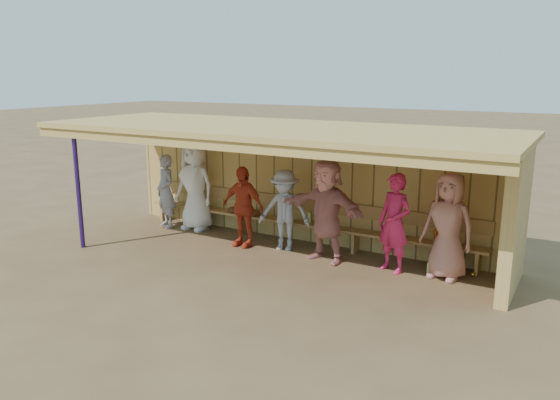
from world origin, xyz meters
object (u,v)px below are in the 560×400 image
(player_a, at_px, (166,191))
(player_e, at_px, (284,210))
(player_h, at_px, (448,226))
(bench, at_px, (299,217))
(player_d, at_px, (243,207))
(player_f, at_px, (326,210))
(player_b, at_px, (195,186))
(player_g, at_px, (394,223))

(player_a, relative_size, player_e, 1.03)
(player_h, height_order, bench, player_h)
(player_d, distance_m, player_f, 1.85)
(player_d, xyz_separation_m, player_h, (4.01, 0.24, 0.10))
(player_d, distance_m, player_h, 4.02)
(player_d, relative_size, player_f, 0.84)
(player_b, height_order, player_e, player_b)
(player_f, xyz_separation_m, bench, (-0.99, 0.77, -0.44))
(player_e, xyz_separation_m, player_g, (2.27, -0.11, 0.08))
(player_e, bearing_deg, player_a, 164.58)
(player_a, relative_size, player_g, 0.94)
(bench, bearing_deg, player_f, -37.83)
(player_a, bearing_deg, player_b, 39.82)
(bench, bearing_deg, player_b, -172.91)
(player_a, xyz_separation_m, player_d, (2.30, -0.30, -0.01))
(player_d, height_order, player_h, player_h)
(player_f, bearing_deg, bench, 154.74)
(player_a, relative_size, player_h, 0.90)
(player_g, bearing_deg, player_f, -155.69)
(player_e, height_order, player_h, player_h)
(player_d, bearing_deg, player_f, 2.92)
(player_f, bearing_deg, player_b, -175.10)
(player_b, relative_size, bench, 0.26)
(player_a, bearing_deg, bench, 33.52)
(player_h, bearing_deg, bench, -178.73)
(bench, bearing_deg, player_d, -137.14)
(player_e, relative_size, player_f, 0.83)
(player_a, height_order, player_d, player_a)
(player_b, distance_m, player_f, 3.48)
(player_a, bearing_deg, player_d, 17.23)
(player_d, height_order, player_f, player_f)
(player_a, height_order, player_f, player_f)
(player_b, height_order, bench, player_b)
(player_a, distance_m, player_h, 6.31)
(player_a, bearing_deg, player_g, 22.59)
(player_g, bearing_deg, bench, -176.30)
(player_a, height_order, player_h, player_h)
(player_e, distance_m, player_f, 1.03)
(player_a, distance_m, player_d, 2.32)
(player_a, height_order, player_g, player_g)
(player_d, xyz_separation_m, bench, (0.85, 0.79, -0.29))
(player_e, xyz_separation_m, player_f, (1.00, -0.19, 0.17))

